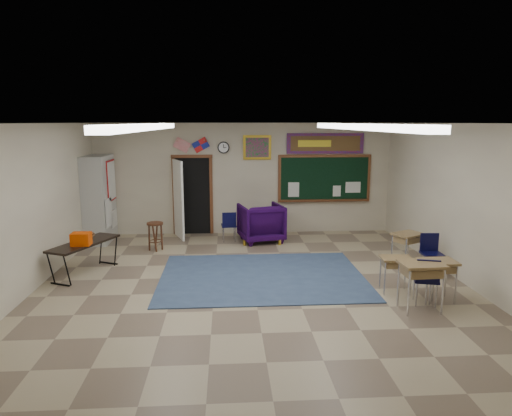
{
  "coord_description": "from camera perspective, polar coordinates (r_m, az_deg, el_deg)",
  "views": [
    {
      "loc": [
        -0.49,
        -7.81,
        3.02
      ],
      "look_at": [
        0.12,
        1.5,
        1.26
      ],
      "focal_mm": 32.0,
      "sensor_mm": 36.0,
      "label": 1
    }
  ],
  "objects": [
    {
      "name": "floor",
      "position": [
        8.39,
        -0.18,
        -10.41
      ],
      "size": [
        9.0,
        9.0,
        0.0
      ],
      "primitive_type": "plane",
      "color": "#9D8C6C",
      "rests_on": "ground"
    },
    {
      "name": "back_wall",
      "position": [
        12.41,
        -1.48,
        3.66
      ],
      "size": [
        8.0,
        0.04,
        3.0
      ],
      "primitive_type": "cube",
      "color": "beige",
      "rests_on": "floor"
    },
    {
      "name": "front_wall",
      "position": [
        3.68,
        4.31,
        -13.82
      ],
      "size": [
        8.0,
        0.04,
        3.0
      ],
      "primitive_type": "cube",
      "color": "beige",
      "rests_on": "floor"
    },
    {
      "name": "left_wall",
      "position": [
        8.7,
        -27.51,
        -0.6
      ],
      "size": [
        0.04,
        9.0,
        3.0
      ],
      "primitive_type": "cube",
      "color": "beige",
      "rests_on": "floor"
    },
    {
      "name": "right_wall",
      "position": [
        9.13,
        25.73,
        0.04
      ],
      "size": [
        0.04,
        9.0,
        3.0
      ],
      "primitive_type": "cube",
      "color": "beige",
      "rests_on": "floor"
    },
    {
      "name": "ceiling",
      "position": [
        7.82,
        -0.2,
        10.54
      ],
      "size": [
        8.0,
        9.0,
        0.04
      ],
      "primitive_type": "cube",
      "color": "silver",
      "rests_on": "back_wall"
    },
    {
      "name": "area_rug",
      "position": [
        9.15,
        0.77,
        -8.52
      ],
      "size": [
        4.0,
        3.0,
        0.02
      ],
      "primitive_type": "cube",
      "color": "#384D6B",
      "rests_on": "floor"
    },
    {
      "name": "fluorescent_strips",
      "position": [
        7.82,
        -0.2,
        10.1
      ],
      "size": [
        3.86,
        6.0,
        0.1
      ],
      "primitive_type": null,
      "color": "white",
      "rests_on": "ceiling"
    },
    {
      "name": "doorway",
      "position": [
        12.36,
        -8.42,
        1.45
      ],
      "size": [
        1.1,
        0.89,
        2.16
      ],
      "color": "black",
      "rests_on": "back_wall"
    },
    {
      "name": "chalkboard",
      "position": [
        12.66,
        8.54,
        3.52
      ],
      "size": [
        2.55,
        0.14,
        1.3
      ],
      "color": "brown",
      "rests_on": "back_wall"
    },
    {
      "name": "bulletin_board",
      "position": [
        12.58,
        8.66,
        7.98
      ],
      "size": [
        2.1,
        0.05,
        0.55
      ],
      "color": "#A71B0E",
      "rests_on": "back_wall"
    },
    {
      "name": "framed_art_print",
      "position": [
        12.32,
        0.14,
        7.58
      ],
      "size": [
        0.75,
        0.05,
        0.65
      ],
      "color": "#B08B22",
      "rests_on": "back_wall"
    },
    {
      "name": "wall_clock",
      "position": [
        12.29,
        -4.08,
        7.55
      ],
      "size": [
        0.32,
        0.05,
        0.32
      ],
      "color": "black",
      "rests_on": "back_wall"
    },
    {
      "name": "wall_flags",
      "position": [
        12.3,
        -8.09,
        8.08
      ],
      "size": [
        1.16,
        0.06,
        0.7
      ],
      "primitive_type": null,
      "color": "red",
      "rests_on": "back_wall"
    },
    {
      "name": "storage_cabinet",
      "position": [
        12.25,
        -18.98,
        1.08
      ],
      "size": [
        0.59,
        1.25,
        2.2
      ],
      "color": "#A3A39F",
      "rests_on": "floor"
    },
    {
      "name": "wingback_armchair",
      "position": [
        11.69,
        0.63,
        -1.84
      ],
      "size": [
        1.24,
        1.26,
        0.97
      ],
      "primitive_type": "imported",
      "rotation": [
        0.0,
        0.0,
        3.36
      ],
      "color": "#1D0430",
      "rests_on": "floor"
    },
    {
      "name": "student_chair_reading",
      "position": [
        11.73,
        -3.42,
        -2.28
      ],
      "size": [
        0.42,
        0.42,
        0.78
      ],
      "primitive_type": null,
      "rotation": [
        0.0,
        0.0,
        3.22
      ],
      "color": "black",
      "rests_on": "floor"
    },
    {
      "name": "student_chair_desk_a",
      "position": [
        8.23,
        20.44,
        -8.49
      ],
      "size": [
        0.5,
        0.5,
        0.83
      ],
      "primitive_type": null,
      "rotation": [
        0.0,
        0.0,
        2.88
      ],
      "color": "black",
      "rests_on": "floor"
    },
    {
      "name": "student_chair_desk_b",
      "position": [
        9.8,
        21.13,
        -5.51
      ],
      "size": [
        0.43,
        0.43,
        0.82
      ],
      "primitive_type": null,
      "rotation": [
        0.0,
        0.0,
        -0.05
      ],
      "color": "black",
      "rests_on": "floor"
    },
    {
      "name": "student_desk_front_left",
      "position": [
        8.62,
        17.04,
        -7.75
      ],
      "size": [
        0.58,
        0.45,
        0.65
      ],
      "rotation": [
        0.0,
        0.0,
        -0.09
      ],
      "color": "olive",
      "rests_on": "floor"
    },
    {
      "name": "student_desk_front_right",
      "position": [
        10.15,
        18.38,
        -4.77
      ],
      "size": [
        0.75,
        0.69,
        0.73
      ],
      "rotation": [
        0.0,
        0.0,
        0.49
      ],
      "color": "olive",
      "rests_on": "floor"
    },
    {
      "name": "student_desk_back_left",
      "position": [
        7.91,
        19.88,
        -8.93
      ],
      "size": [
        0.69,
        0.53,
        0.81
      ],
      "rotation": [
        0.0,
        0.0,
        0.04
      ],
      "color": "olive",
      "rests_on": "floor"
    },
    {
      "name": "student_desk_back_right",
      "position": [
        8.44,
        21.66,
        -8.17
      ],
      "size": [
        0.6,
        0.45,
        0.72
      ],
      "rotation": [
        0.0,
        0.0,
        0.01
      ],
      "color": "olive",
      "rests_on": "floor"
    },
    {
      "name": "folding_table",
      "position": [
        9.82,
        -20.59,
        -5.72
      ],
      "size": [
        1.14,
        1.67,
        0.91
      ],
      "rotation": [
        0.0,
        0.0,
        -0.43
      ],
      "color": "black",
      "rests_on": "floor"
    },
    {
      "name": "wooden_stool",
      "position": [
        11.14,
        -12.46,
        -3.43
      ],
      "size": [
        0.38,
        0.38,
        0.67
      ],
      "color": "#4F2917",
      "rests_on": "floor"
    }
  ]
}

